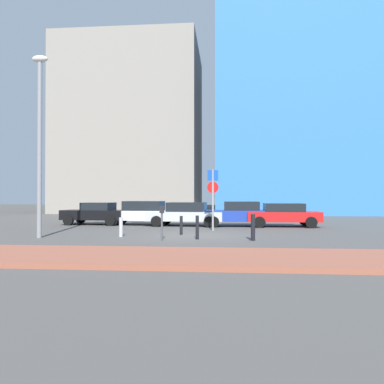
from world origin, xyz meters
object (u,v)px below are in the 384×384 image
(parked_car_silver, at_px, (186,214))
(parked_car_red, at_px, (283,214))
(parking_meter, at_px, (162,218))
(traffic_bollard_near, at_px, (197,227))
(traffic_bollard_mid, at_px, (181,225))
(traffic_bollard_far, at_px, (253,227))
(parked_car_white, at_px, (142,212))
(parked_car_blue, at_px, (237,213))
(traffic_bollard_edge, at_px, (121,227))
(parking_sign_post, at_px, (213,192))
(parked_car_black, at_px, (96,213))
(street_lamp, at_px, (40,132))

(parked_car_silver, height_order, parked_car_red, parked_car_silver)
(parking_meter, height_order, traffic_bollard_near, parking_meter)
(parked_car_red, distance_m, traffic_bollard_mid, 7.44)
(traffic_bollard_near, bearing_deg, traffic_bollard_far, -7.14)
(parking_meter, bearing_deg, parked_car_white, 108.23)
(parked_car_white, height_order, parked_car_blue, parked_car_white)
(parked_car_blue, xyz_separation_m, traffic_bollard_edge, (-5.33, -6.18, -0.34))
(traffic_bollard_edge, bearing_deg, parked_car_silver, 70.20)
(parking_sign_post, distance_m, traffic_bollard_far, 4.85)
(parked_car_black, relative_size, street_lamp, 0.52)
(parked_car_blue, relative_size, traffic_bollard_near, 4.01)
(parking_meter, bearing_deg, traffic_bollard_far, 5.38)
(parked_car_black, bearing_deg, traffic_bollard_mid, -42.82)
(parked_car_white, relative_size, traffic_bollard_near, 4.48)
(parked_car_silver, distance_m, traffic_bollard_edge, 6.61)
(parked_car_black, distance_m, traffic_bollard_edge, 7.64)
(parked_car_silver, distance_m, parking_sign_post, 3.60)
(street_lamp, bearing_deg, traffic_bollard_far, -1.59)
(parked_car_black, relative_size, parking_meter, 2.93)
(parked_car_black, relative_size, parked_car_red, 0.97)
(parked_car_silver, height_order, parked_car_blue, parked_car_blue)
(parked_car_black, height_order, parking_sign_post, parking_sign_post)
(traffic_bollard_mid, relative_size, traffic_bollard_far, 0.81)
(traffic_bollard_far, relative_size, traffic_bollard_edge, 1.26)
(parking_meter, xyz_separation_m, traffic_bollard_mid, (0.51, 2.41, -0.47))
(traffic_bollard_near, height_order, traffic_bollard_mid, traffic_bollard_near)
(parked_car_red, relative_size, traffic_bollard_mid, 4.83)
(parked_car_silver, distance_m, traffic_bollard_mid, 5.12)
(traffic_bollard_mid, bearing_deg, parked_car_white, 119.31)
(parked_car_white, distance_m, traffic_bollard_far, 9.93)
(parked_car_white, height_order, parking_sign_post, parking_sign_post)
(parked_car_black, distance_m, parked_car_red, 11.57)
(parked_car_black, bearing_deg, street_lamp, -89.05)
(street_lamp, distance_m, traffic_bollard_edge, 5.44)
(parked_car_black, relative_size, parked_car_white, 0.93)
(parked_car_red, distance_m, parking_meter, 9.55)
(parked_car_silver, relative_size, traffic_bollard_near, 4.73)
(parking_sign_post, bearing_deg, parked_car_blue, 64.65)
(parked_car_white, distance_m, street_lamp, 8.80)
(parked_car_blue, relative_size, parking_sign_post, 1.25)
(parked_car_red, bearing_deg, parked_car_blue, 179.56)
(traffic_bollard_far, bearing_deg, parking_sign_post, 112.34)
(parked_car_red, distance_m, traffic_bollard_near, 8.22)
(parked_car_silver, height_order, traffic_bollard_mid, parked_car_silver)
(parking_meter, distance_m, street_lamp, 6.63)
(parking_sign_post, bearing_deg, traffic_bollard_near, -97.54)
(traffic_bollard_far, bearing_deg, parked_car_red, 72.16)
(parked_car_white, xyz_separation_m, parking_sign_post, (4.55, -3.39, 1.23))
(traffic_bollard_mid, bearing_deg, parking_sign_post, 57.53)
(parked_car_blue, relative_size, street_lamp, 0.50)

